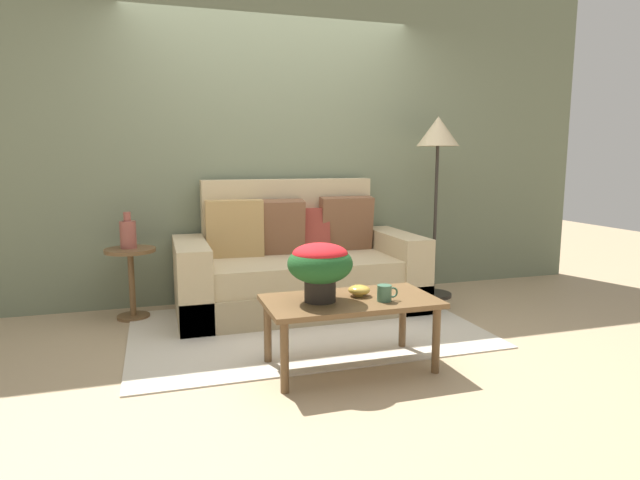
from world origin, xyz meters
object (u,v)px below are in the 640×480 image
at_px(couch, 297,269).
at_px(floor_lamp, 438,148).
at_px(potted_plant, 320,264).
at_px(coffee_table, 350,307).
at_px(side_table, 131,270).
at_px(table_vase, 128,234).
at_px(coffee_mug, 385,293).
at_px(snack_bowl, 359,290).

xyz_separation_m(couch, floor_lamp, (1.32, 0.02, 1.02)).
bearing_deg(potted_plant, coffee_table, -0.40).
relative_size(side_table, potted_plant, 1.47).
relative_size(couch, side_table, 3.52).
bearing_deg(coffee_table, couch, 89.00).
xyz_separation_m(couch, coffee_table, (-0.02, -1.36, 0.04)).
xyz_separation_m(side_table, table_vase, (-0.01, 0.01, 0.29)).
bearing_deg(coffee_mug, couch, 95.95).
height_order(couch, potted_plant, couch).
bearing_deg(side_table, coffee_table, -48.55).
relative_size(coffee_table, side_table, 1.82).
bearing_deg(side_table, snack_bowl, -46.14).
xyz_separation_m(side_table, snack_bowl, (1.38, -1.43, 0.08)).
xyz_separation_m(coffee_table, snack_bowl, (0.07, 0.04, 0.09)).
height_order(coffee_mug, snack_bowl, coffee_mug).
relative_size(couch, coffee_mug, 15.26).
distance_m(couch, coffee_mug, 1.49).
distance_m(coffee_mug, table_vase, 2.20).
distance_m(floor_lamp, snack_bowl, 2.04).
bearing_deg(table_vase, floor_lamp, -2.51).
xyz_separation_m(floor_lamp, potted_plant, (-1.53, -1.37, -0.70)).
bearing_deg(couch, floor_lamp, 0.66).
xyz_separation_m(couch, coffee_mug, (0.15, -1.47, 0.14)).
height_order(couch, snack_bowl, couch).
height_order(potted_plant, snack_bowl, potted_plant).
bearing_deg(floor_lamp, coffee_mug, -128.04).
relative_size(floor_lamp, coffee_mug, 12.49).
relative_size(couch, potted_plant, 5.20).
bearing_deg(table_vase, coffee_table, -48.64).
bearing_deg(coffee_mug, table_vase, 132.91).
xyz_separation_m(floor_lamp, coffee_mug, (-1.16, -1.49, -0.88)).
distance_m(side_table, snack_bowl, 1.99).
relative_size(couch, coffee_table, 1.93).
distance_m(couch, table_vase, 1.39).
relative_size(coffee_table, table_vase, 3.60).
xyz_separation_m(couch, potted_plant, (-0.21, -1.36, 0.32)).
xyz_separation_m(potted_plant, table_vase, (-1.12, 1.49, 0.02)).
distance_m(couch, side_table, 1.33).
xyz_separation_m(couch, side_table, (-1.33, 0.12, 0.05)).
height_order(coffee_table, snack_bowl, snack_bowl).
height_order(side_table, floor_lamp, floor_lamp).
relative_size(couch, table_vase, 6.97).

